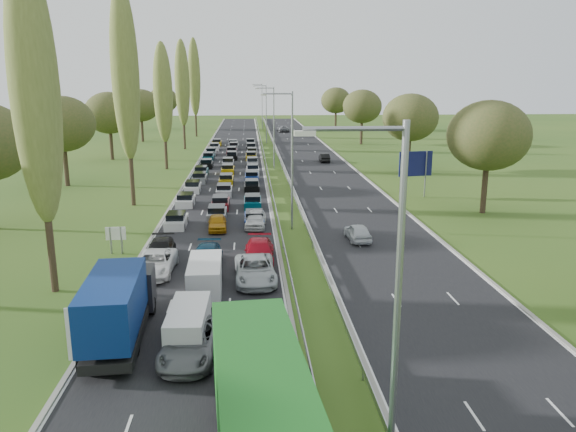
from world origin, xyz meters
name	(u,v)px	position (x,y,z in m)	size (l,w,h in m)	color
ground	(274,167)	(4.50, 80.00, 0.00)	(260.00, 260.00, 0.00)	#2C5019
near_carriageway	(230,165)	(-2.25, 82.50, 0.00)	(10.50, 215.00, 0.04)	black
far_carriageway	(315,164)	(11.25, 82.50, 0.00)	(10.50, 215.00, 0.04)	black
central_reservation	(273,161)	(4.50, 82.50, 0.55)	(2.36, 215.00, 0.32)	gray
lamp_columns	(274,128)	(4.50, 78.00, 6.00)	(0.18, 140.18, 12.00)	gray
poplar_row	(150,84)	(-11.50, 68.17, 12.39)	(2.80, 127.80, 22.44)	#2D2116
woodland_left	(53,126)	(-22.00, 62.63, 7.68)	(8.00, 166.00, 11.10)	#2D2116
woodland_right	(429,122)	(24.00, 66.67, 7.68)	(8.00, 153.00, 11.10)	#2D2116
traffic_queue_fill	(228,167)	(-2.28, 77.31, 0.44)	(9.01, 69.01, 0.80)	silver
near_car_2	(155,263)	(-5.73, 31.85, 0.78)	(2.52, 5.46, 1.52)	white
near_car_3	(161,250)	(-5.84, 35.04, 0.73)	(2.00, 4.92, 1.43)	black
near_car_6	(190,342)	(-2.15, 19.68, 0.78)	(2.51, 5.44, 1.51)	slate
near_car_7	(206,257)	(-2.34, 33.06, 0.75)	(2.04, 5.01, 1.46)	#042B45
near_car_8	(217,222)	(-2.10, 43.14, 0.69)	(1.59, 3.95, 1.34)	#AE720B
near_car_9	(259,368)	(1.09, 17.10, 0.69)	(1.42, 4.09, 1.35)	black
near_car_10	(255,270)	(1.07, 29.89, 0.81)	(2.62, 5.68, 1.58)	#A5ACAF
near_car_11	(259,252)	(1.42, 33.99, 0.78)	(2.12, 5.21, 1.51)	maroon
near_car_12	(256,219)	(1.28, 43.90, 0.78)	(1.79, 4.45, 1.52)	silver
far_car_0	(358,232)	(9.64, 39.01, 0.73)	(1.67, 4.15, 1.41)	silver
far_car_1	(324,158)	(12.96, 84.73, 0.69)	(1.43, 4.09, 1.35)	black
far_car_2	(283,129)	(9.64, 139.74, 0.80)	(2.59, 5.62, 1.56)	gray
blue_lorry	(118,306)	(-5.85, 21.62, 1.92)	(2.42, 8.71, 3.68)	black
green_lorry	(265,427)	(1.17, 10.39, 2.36)	(2.76, 14.93, 4.42)	black
white_van_front	(189,324)	(-2.37, 21.38, 0.97)	(1.84, 4.69, 1.89)	silver
white_van_rear	(205,276)	(-2.05, 28.24, 1.05)	(2.00, 5.09, 2.05)	silver
info_sign	(116,236)	(-9.40, 36.70, 1.37)	(1.50, 0.16, 2.10)	gray
direction_sign	(416,166)	(19.40, 56.13, 3.57)	(3.96, 0.80, 5.20)	gray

